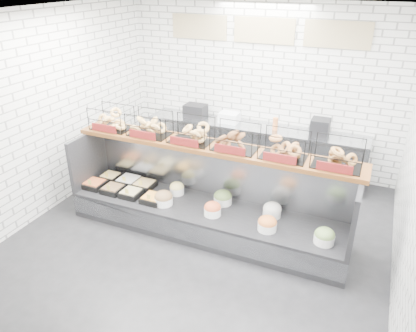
% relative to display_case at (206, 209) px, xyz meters
% --- Properties ---
extents(ground, '(5.50, 5.50, 0.00)m').
position_rel_display_case_xyz_m(ground, '(0.02, -0.34, -0.33)').
color(ground, black).
rests_on(ground, ground).
extents(room_shell, '(5.02, 5.51, 3.01)m').
position_rel_display_case_xyz_m(room_shell, '(0.02, 0.26, 1.73)').
color(room_shell, silver).
rests_on(room_shell, ground).
extents(display_case, '(4.00, 0.90, 1.20)m').
position_rel_display_case_xyz_m(display_case, '(0.00, 0.00, 0.00)').
color(display_case, black).
rests_on(display_case, ground).
extents(bagel_shelf, '(4.10, 0.50, 0.40)m').
position_rel_display_case_xyz_m(bagel_shelf, '(0.03, 0.18, 1.06)').
color(bagel_shelf, '#4A270F').
rests_on(bagel_shelf, display_case).
extents(prep_counter, '(4.00, 0.60, 1.20)m').
position_rel_display_case_xyz_m(prep_counter, '(0.02, 2.09, 0.14)').
color(prep_counter, '#93969B').
rests_on(prep_counter, ground).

